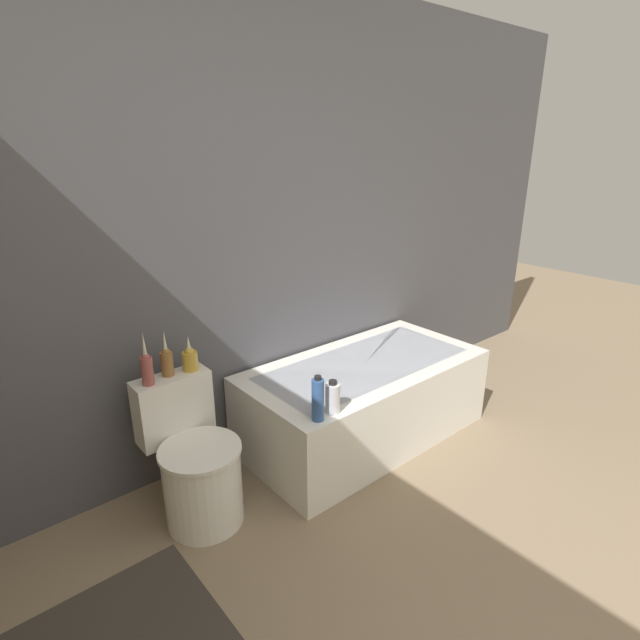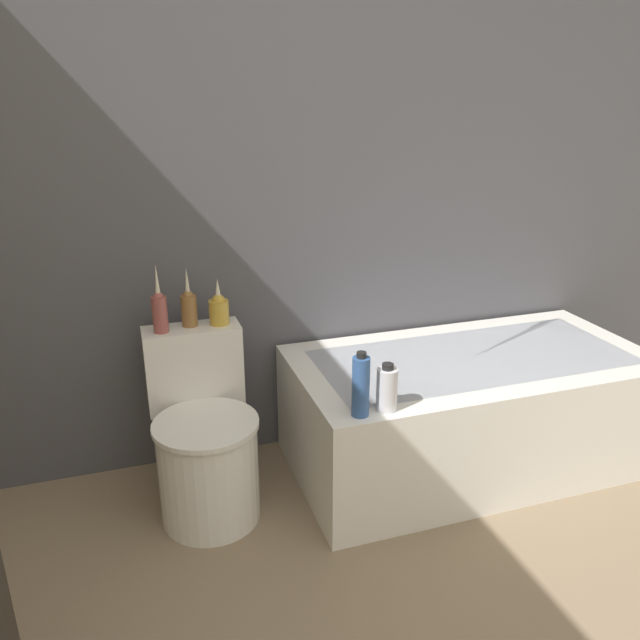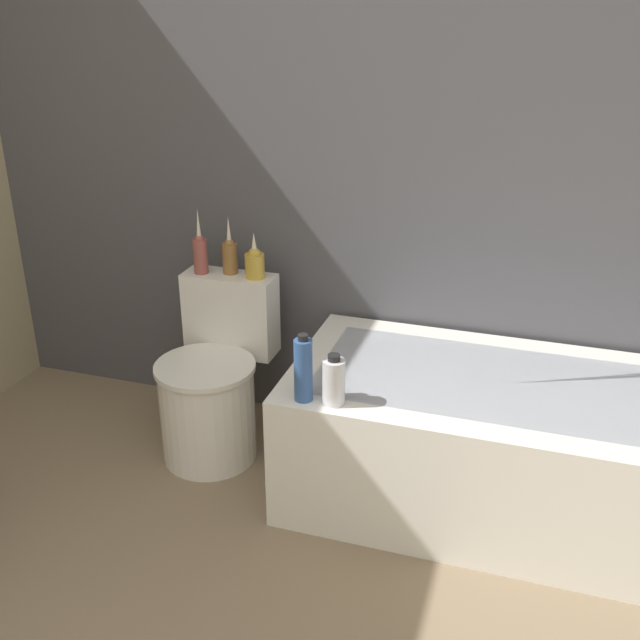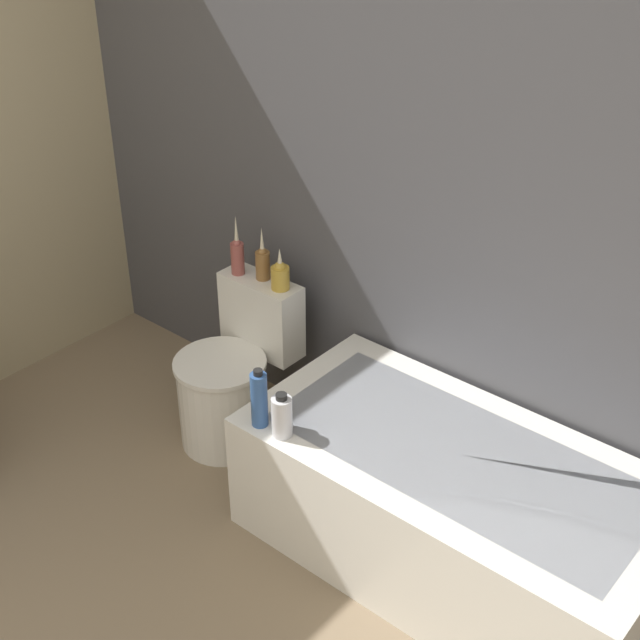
{
  "view_description": "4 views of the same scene",
  "coord_description": "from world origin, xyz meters",
  "px_view_note": "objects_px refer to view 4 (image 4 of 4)",
  "views": [
    {
      "loc": [
        -1.23,
        -0.08,
        1.77
      ],
      "look_at": [
        0.22,
        1.64,
        0.96
      ],
      "focal_mm": 28.0,
      "sensor_mm": 36.0,
      "label": 1
    },
    {
      "loc": [
        -0.6,
        -0.23,
        1.55
      ],
      "look_at": [
        0.04,
        1.74,
        0.79
      ],
      "focal_mm": 35.0,
      "sensor_mm": 36.0,
      "label": 2
    },
    {
      "loc": [
        0.83,
        -0.48,
        1.74
      ],
      "look_at": [
        0.14,
        1.68,
        0.73
      ],
      "focal_mm": 42.0,
      "sensor_mm": 36.0,
      "label": 3
    },
    {
      "loc": [
        1.93,
        -0.26,
        2.49
      ],
      "look_at": [
        0.29,
        1.68,
        0.94
      ],
      "focal_mm": 50.0,
      "sensor_mm": 36.0,
      "label": 4
    }
  ],
  "objects_px": {
    "bathtub": "(453,508)",
    "shampoo_bottle_tall": "(259,399)",
    "shampoo_bottle_short": "(282,416)",
    "vase_bronze": "(280,275)",
    "vase_gold": "(237,255)",
    "vase_silver": "(263,262)",
    "toilet": "(232,380)"
  },
  "relations": [
    {
      "from": "bathtub",
      "to": "toilet",
      "type": "bearing_deg",
      "value": 179.0
    },
    {
      "from": "vase_gold",
      "to": "shampoo_bottle_tall",
      "type": "distance_m",
      "value": 0.82
    },
    {
      "from": "toilet",
      "to": "vase_gold",
      "type": "xyz_separation_m",
      "value": [
        -0.11,
        0.18,
        0.49
      ]
    },
    {
      "from": "toilet",
      "to": "shampoo_bottle_short",
      "type": "distance_m",
      "value": 0.74
    },
    {
      "from": "bathtub",
      "to": "vase_gold",
      "type": "relative_size",
      "value": 5.68
    },
    {
      "from": "vase_silver",
      "to": "shampoo_bottle_short",
      "type": "xyz_separation_m",
      "value": [
        0.6,
        -0.55,
        -0.19
      ]
    },
    {
      "from": "toilet",
      "to": "shampoo_bottle_short",
      "type": "height_order",
      "value": "toilet"
    },
    {
      "from": "bathtub",
      "to": "vase_gold",
      "type": "height_order",
      "value": "vase_gold"
    },
    {
      "from": "bathtub",
      "to": "vase_gold",
      "type": "distance_m",
      "value": 1.37
    },
    {
      "from": "vase_gold",
      "to": "vase_silver",
      "type": "xyz_separation_m",
      "value": [
        0.11,
        0.03,
        -0.01
      ]
    },
    {
      "from": "vase_silver",
      "to": "shampoo_bottle_short",
      "type": "relative_size",
      "value": 1.34
    },
    {
      "from": "vase_gold",
      "to": "vase_silver",
      "type": "height_order",
      "value": "vase_gold"
    },
    {
      "from": "vase_silver",
      "to": "bathtub",
      "type": "bearing_deg",
      "value": -11.74
    },
    {
      "from": "toilet",
      "to": "vase_bronze",
      "type": "distance_m",
      "value": 0.52
    },
    {
      "from": "vase_bronze",
      "to": "toilet",
      "type": "bearing_deg",
      "value": -119.34
    },
    {
      "from": "vase_silver",
      "to": "vase_gold",
      "type": "bearing_deg",
      "value": -162.85
    },
    {
      "from": "bathtub",
      "to": "shampoo_bottle_short",
      "type": "relative_size",
      "value": 8.63
    },
    {
      "from": "bathtub",
      "to": "toilet",
      "type": "xyz_separation_m",
      "value": [
        -1.13,
        0.02,
        0.03
      ]
    },
    {
      "from": "vase_bronze",
      "to": "vase_gold",
      "type": "bearing_deg",
      "value": -175.22
    },
    {
      "from": "bathtub",
      "to": "vase_bronze",
      "type": "xyz_separation_m",
      "value": [
        -1.02,
        0.22,
        0.5
      ]
    },
    {
      "from": "bathtub",
      "to": "vase_silver",
      "type": "distance_m",
      "value": 1.27
    },
    {
      "from": "vase_bronze",
      "to": "shampoo_bottle_tall",
      "type": "bearing_deg",
      "value": -54.38
    },
    {
      "from": "bathtub",
      "to": "shampoo_bottle_tall",
      "type": "xyz_separation_m",
      "value": [
        -0.64,
        -0.32,
        0.36
      ]
    },
    {
      "from": "bathtub",
      "to": "vase_bronze",
      "type": "relative_size",
      "value": 8.21
    },
    {
      "from": "shampoo_bottle_tall",
      "to": "vase_silver",
      "type": "bearing_deg",
      "value": 131.97
    },
    {
      "from": "toilet",
      "to": "vase_bronze",
      "type": "bearing_deg",
      "value": 60.66
    },
    {
      "from": "vase_gold",
      "to": "vase_silver",
      "type": "distance_m",
      "value": 0.12
    },
    {
      "from": "vase_silver",
      "to": "shampoo_bottle_short",
      "type": "bearing_deg",
      "value": -42.34
    },
    {
      "from": "vase_silver",
      "to": "shampoo_bottle_short",
      "type": "distance_m",
      "value": 0.83
    },
    {
      "from": "vase_gold",
      "to": "toilet",
      "type": "bearing_deg",
      "value": -58.18
    },
    {
      "from": "vase_silver",
      "to": "vase_bronze",
      "type": "relative_size",
      "value": 1.27
    },
    {
      "from": "bathtub",
      "to": "vase_gold",
      "type": "bearing_deg",
      "value": 170.84
    }
  ]
}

